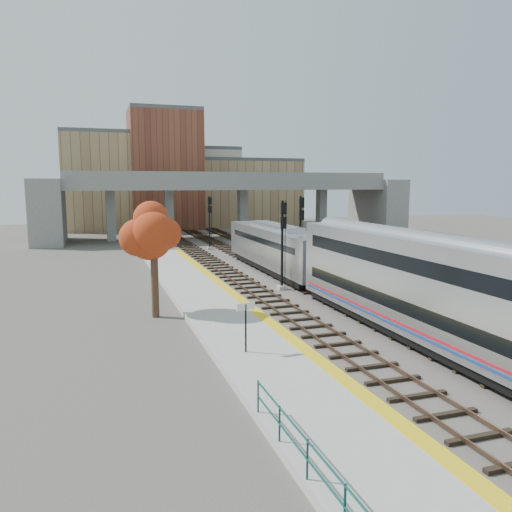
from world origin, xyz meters
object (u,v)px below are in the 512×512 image
object	(u,v)px
signal_mast_near	(282,247)
locomotive	(276,247)
car_a	(327,251)
car_c	(359,241)
coach	(446,295)
signal_mast_far	(210,224)
signal_mast_mid	(300,236)
car_b	(327,243)
tree	(153,230)

from	to	relation	value
signal_mast_near	locomotive	bearing A→B (deg)	73.56
car_a	car_c	xyz separation A→B (m)	(8.30, 7.70, -0.01)
coach	signal_mast_far	world-z (taller)	signal_mast_far
locomotive	car_c	distance (m)	22.65
signal_mast_near	signal_mast_far	xyz separation A→B (m)	(0.00, 24.26, -0.18)
signal_mast_mid	car_c	world-z (taller)	signal_mast_mid
coach	car_a	size ratio (longest dim) A/B	7.10
car_b	car_c	xyz separation A→B (m)	(5.02, 0.99, 0.04)
tree	car_a	xyz separation A→B (m)	(20.69, 19.20, -4.59)
coach	signal_mast_near	size ratio (longest dim) A/B	3.76
locomotive	coach	distance (m)	22.61
locomotive	car_b	size ratio (longest dim) A/B	5.73
signal_mast_far	car_b	world-z (taller)	signal_mast_far
locomotive	signal_mast_near	distance (m)	7.48
signal_mast_far	car_c	world-z (taller)	signal_mast_far
signal_mast_near	car_c	bearing A→B (deg)	49.16
signal_mast_far	car_a	xyz separation A→B (m)	(10.76, -9.92, -2.41)
signal_mast_near	car_a	world-z (taller)	signal_mast_near
signal_mast_near	signal_mast_mid	distance (m)	7.45
car_a	car_c	bearing A→B (deg)	40.65
signal_mast_near	car_c	size ratio (longest dim) A/B	1.64
tree	car_c	world-z (taller)	tree
car_b	signal_mast_mid	bearing A→B (deg)	-140.70
car_c	car_b	bearing A→B (deg)	177.68
locomotive	car_b	bearing A→B (deg)	49.42
coach	car_b	xyz separation A→B (m)	(11.94, 36.55, -2.21)
signal_mast_mid	car_b	bearing A→B (deg)	56.19
car_b	car_c	world-z (taller)	car_c
locomotive	signal_mast_mid	size ratio (longest dim) A/B	2.80
signal_mast_near	car_c	distance (m)	29.26
signal_mast_near	signal_mast_far	size ratio (longest dim) A/B	1.04
coach	locomotive	bearing A→B (deg)	90.00
signal_mast_mid	locomotive	bearing A→B (deg)	155.77
coach	signal_mast_far	bearing A→B (deg)	93.02
car_b	car_c	size ratio (longest dim) A/B	0.82
signal_mast_near	signal_mast_mid	bearing A→B (deg)	56.59
car_c	locomotive	bearing A→B (deg)	-152.13
signal_mast_mid	car_a	bearing A→B (deg)	50.67
locomotive	tree	world-z (taller)	tree
car_b	car_c	distance (m)	5.12
signal_mast_mid	signal_mast_far	xyz separation A→B (m)	(-4.10, 18.04, -0.28)
signal_mast_far	car_c	size ratio (longest dim) A/B	1.58
signal_mast_mid	tree	size ratio (longest dim) A/B	0.97
signal_mast_far	car_a	bearing A→B (deg)	-42.67
signal_mast_far	tree	size ratio (longest dim) A/B	0.91
locomotive	coach	world-z (taller)	coach
locomotive	car_a	bearing A→B (deg)	39.85
car_c	car_a	bearing A→B (deg)	-150.62
locomotive	coach	xyz separation A→B (m)	(-0.00, -22.61, 0.52)
locomotive	signal_mast_near	world-z (taller)	signal_mast_near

